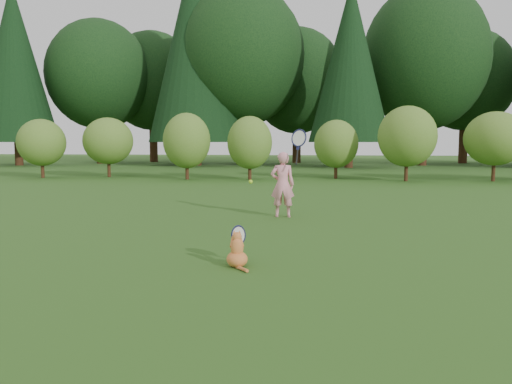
# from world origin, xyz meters

# --- Properties ---
(ground) EXTENTS (100.00, 100.00, 0.00)m
(ground) POSITION_xyz_m (0.00, 0.00, 0.00)
(ground) COLOR #315718
(ground) RESTS_ON ground
(shrub_row) EXTENTS (28.00, 3.00, 2.80)m
(shrub_row) POSITION_xyz_m (0.00, 13.00, 1.40)
(shrub_row) COLOR #527925
(shrub_row) RESTS_ON ground
(woodland_backdrop) EXTENTS (48.00, 10.00, 15.00)m
(woodland_backdrop) POSITION_xyz_m (0.00, 23.00, 7.50)
(woodland_backdrop) COLOR black
(woodland_backdrop) RESTS_ON ground
(child) EXTENTS (0.77, 0.50, 1.97)m
(child) POSITION_xyz_m (0.50, 2.73, 0.69)
(child) COLOR pink
(child) RESTS_ON ground
(cat) EXTENTS (0.38, 0.62, 0.61)m
(cat) POSITION_xyz_m (0.25, -1.38, 0.23)
(cat) COLOR #BE6824
(cat) RESTS_ON ground
(tennis_ball) EXTENTS (0.07, 0.07, 0.07)m
(tennis_ball) POSITION_xyz_m (-0.03, 1.77, 0.79)
(tennis_ball) COLOR #A7E31A
(tennis_ball) RESTS_ON ground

